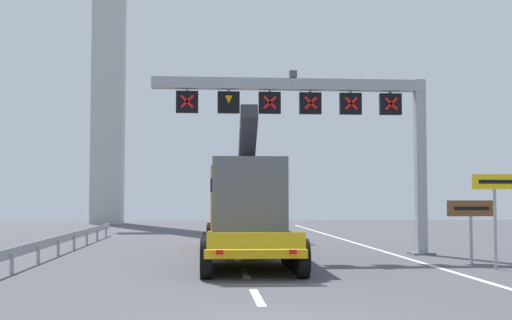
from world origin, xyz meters
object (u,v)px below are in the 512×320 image
(heavy_haul_truck_yellow, at_px, (243,205))
(exit_sign_yellow, at_px, (495,198))
(bridge_pylon_distant, at_px, (110,4))
(tourist_info_sign_brown, at_px, (471,215))
(overhead_lane_gantry, at_px, (325,112))

(heavy_haul_truck_yellow, relative_size, exit_sign_yellow, 4.71)
(bridge_pylon_distant, bearing_deg, heavy_haul_truck_yellow, -73.28)
(heavy_haul_truck_yellow, height_order, tourist_info_sign_brown, heavy_haul_truck_yellow)
(tourist_info_sign_brown, bearing_deg, overhead_lane_gantry, 139.40)
(heavy_haul_truck_yellow, bearing_deg, bridge_pylon_distant, 106.72)
(exit_sign_yellow, relative_size, tourist_info_sign_brown, 1.38)
(exit_sign_yellow, distance_m, bridge_pylon_distant, 46.96)
(exit_sign_yellow, bearing_deg, overhead_lane_gantry, 127.48)
(bridge_pylon_distant, bearing_deg, exit_sign_yellow, -65.77)
(heavy_haul_truck_yellow, relative_size, tourist_info_sign_brown, 6.52)
(tourist_info_sign_brown, bearing_deg, heavy_haul_truck_yellow, 154.13)
(overhead_lane_gantry, bearing_deg, tourist_info_sign_brown, -40.60)
(overhead_lane_gantry, xyz_separation_m, tourist_info_sign_brown, (4.39, -3.77, -3.99))
(heavy_haul_truck_yellow, distance_m, bridge_pylon_distant, 39.79)
(heavy_haul_truck_yellow, xyz_separation_m, tourist_info_sign_brown, (7.65, -3.71, -0.32))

